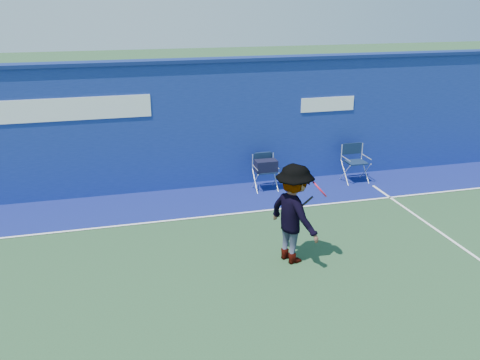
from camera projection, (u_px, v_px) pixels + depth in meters
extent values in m
plane|color=#254528|center=(237.00, 300.00, 7.86)|extent=(80.00, 80.00, 0.00)
cube|color=navy|center=(183.00, 127.00, 12.08)|extent=(24.00, 0.40, 3.00)
cube|color=navy|center=(180.00, 61.00, 11.55)|extent=(24.00, 0.50, 0.08)
cube|color=white|center=(46.00, 111.00, 10.97)|extent=(4.50, 0.02, 0.50)
cube|color=white|center=(328.00, 104.00, 12.60)|extent=(1.40, 0.02, 0.35)
cube|color=navy|center=(193.00, 202.00, 11.59)|extent=(24.00, 1.80, 0.01)
cube|color=white|center=(200.00, 217.00, 10.76)|extent=(24.00, 0.06, 0.01)
cube|color=#101F3A|center=(266.00, 171.00, 12.18)|extent=(0.46, 0.39, 0.03)
cube|color=silver|center=(263.00, 161.00, 12.32)|extent=(0.52, 0.02, 0.38)
cube|color=#101F3A|center=(263.00, 158.00, 12.29)|extent=(0.46, 0.02, 0.26)
cube|color=black|center=(266.00, 166.00, 12.10)|extent=(0.52, 0.30, 0.28)
cube|color=#101F3A|center=(263.00, 156.00, 12.28)|extent=(0.38, 0.06, 0.21)
cube|color=#101F3A|center=(356.00, 162.00, 12.70)|extent=(0.50, 0.42, 0.03)
cube|color=silver|center=(352.00, 152.00, 12.85)|extent=(0.57, 0.02, 0.41)
cube|color=#101F3A|center=(352.00, 148.00, 12.82)|extent=(0.50, 0.03, 0.29)
cylinder|color=silver|center=(295.00, 185.00, 12.33)|extent=(0.07, 0.07, 0.23)
imported|color=#EA4738|center=(294.00, 214.00, 8.76)|extent=(1.01, 1.31, 1.79)
torus|color=#BC1937|center=(319.00, 189.00, 8.59)|extent=(0.30, 0.39, 0.30)
cylinder|color=gray|center=(319.00, 189.00, 8.59)|extent=(0.24, 0.33, 0.24)
cylinder|color=black|center=(305.00, 203.00, 8.58)|extent=(0.28, 0.06, 0.25)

